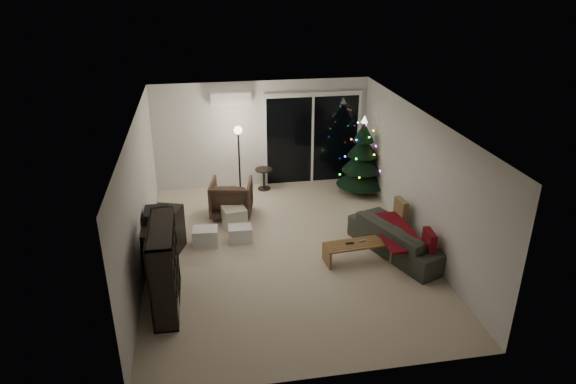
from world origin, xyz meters
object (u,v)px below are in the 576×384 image
(coffee_table, at_px, (357,252))
(armchair, at_px, (231,198))
(bookshelf, at_px, (153,268))
(media_cabinet, at_px, (160,240))
(sofa, at_px, (400,238))
(christmas_tree, at_px, (362,155))

(coffee_table, bearing_deg, armchair, 127.07)
(bookshelf, bearing_deg, media_cabinet, 73.42)
(media_cabinet, xyz_separation_m, coffee_table, (3.45, -0.64, -0.23))
(media_cabinet, distance_m, armchair, 2.14)
(sofa, height_order, coffee_table, sofa)
(coffee_table, distance_m, christmas_tree, 3.19)
(christmas_tree, bearing_deg, sofa, -92.53)
(coffee_table, height_order, christmas_tree, christmas_tree)
(sofa, relative_size, coffee_table, 1.77)
(bookshelf, height_order, sofa, bookshelf)
(bookshelf, height_order, christmas_tree, christmas_tree)
(sofa, xyz_separation_m, christmas_tree, (0.12, 2.77, 0.61))
(media_cabinet, xyz_separation_m, armchair, (1.38, 1.64, -0.02))
(bookshelf, distance_m, christmas_tree, 5.76)
(bookshelf, height_order, armchair, bookshelf)
(media_cabinet, relative_size, sofa, 0.64)
(bookshelf, xyz_separation_m, armchair, (1.38, 3.02, -0.30))
(armchair, xyz_separation_m, christmas_tree, (3.04, 0.67, 0.53))
(media_cabinet, distance_m, sofa, 4.33)
(media_cabinet, bearing_deg, coffee_table, 7.58)
(media_cabinet, bearing_deg, christmas_tree, 45.64)
(bookshelf, relative_size, coffee_table, 1.17)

